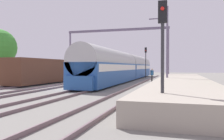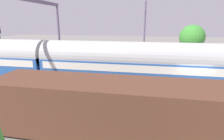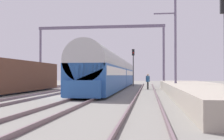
{
  "view_description": "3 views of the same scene",
  "coord_description": "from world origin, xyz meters",
  "px_view_note": "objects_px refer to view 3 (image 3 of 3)",
  "views": [
    {
      "loc": [
        9.45,
        -18.94,
        1.99
      ],
      "look_at": [
        1.97,
        6.15,
        1.59
      ],
      "focal_mm": 36.21,
      "sensor_mm": 36.0,
      "label": 1
    },
    {
      "loc": [
        -13.92,
        3.85,
        5.68
      ],
      "look_at": [
        1.1,
        6.7,
        1.54
      ],
      "focal_mm": 28.75,
      "sensor_mm": 36.0,
      "label": 2
    },
    {
      "loc": [
        6.05,
        -19.83,
        1.57
      ],
      "look_at": [
        0.98,
        18.89,
        2.31
      ],
      "focal_mm": 44.9,
      "sensor_mm": 36.0,
      "label": 3
    }
  ],
  "objects_px": {
    "freight_car": "(20,76)",
    "catenary_gantry": "(100,41)",
    "railway_signal_far": "(133,63)",
    "passenger_train": "(114,72)",
    "person_crossing": "(148,80)"
  },
  "relations": [
    {
      "from": "passenger_train",
      "to": "railway_signal_far",
      "type": "height_order",
      "value": "railway_signal_far"
    },
    {
      "from": "catenary_gantry",
      "to": "railway_signal_far",
      "type": "bearing_deg",
      "value": 53.28
    },
    {
      "from": "passenger_train",
      "to": "catenary_gantry",
      "type": "relative_size",
      "value": 2.03
    },
    {
      "from": "passenger_train",
      "to": "freight_car",
      "type": "relative_size",
      "value": 2.53
    },
    {
      "from": "person_crossing",
      "to": "catenary_gantry",
      "type": "distance_m",
      "value": 8.49
    },
    {
      "from": "passenger_train",
      "to": "person_crossing",
      "type": "height_order",
      "value": "passenger_train"
    },
    {
      "from": "freight_car",
      "to": "railway_signal_far",
      "type": "relative_size",
      "value": 2.45
    },
    {
      "from": "passenger_train",
      "to": "freight_car",
      "type": "height_order",
      "value": "passenger_train"
    },
    {
      "from": "passenger_train",
      "to": "freight_car",
      "type": "bearing_deg",
      "value": -132.96
    },
    {
      "from": "railway_signal_far",
      "to": "catenary_gantry",
      "type": "distance_m",
      "value": 6.96
    },
    {
      "from": "freight_car",
      "to": "railway_signal_far",
      "type": "height_order",
      "value": "railway_signal_far"
    },
    {
      "from": "freight_car",
      "to": "catenary_gantry",
      "type": "xyz_separation_m",
      "value": [
        5.9,
        9.92,
        4.41
      ]
    },
    {
      "from": "freight_car",
      "to": "person_crossing",
      "type": "height_order",
      "value": "freight_car"
    },
    {
      "from": "passenger_train",
      "to": "catenary_gantry",
      "type": "bearing_deg",
      "value": 143.03
    },
    {
      "from": "freight_car",
      "to": "catenary_gantry",
      "type": "relative_size",
      "value": 0.8
    }
  ]
}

